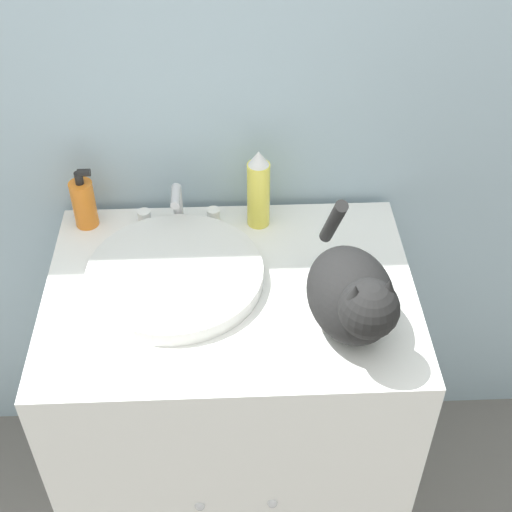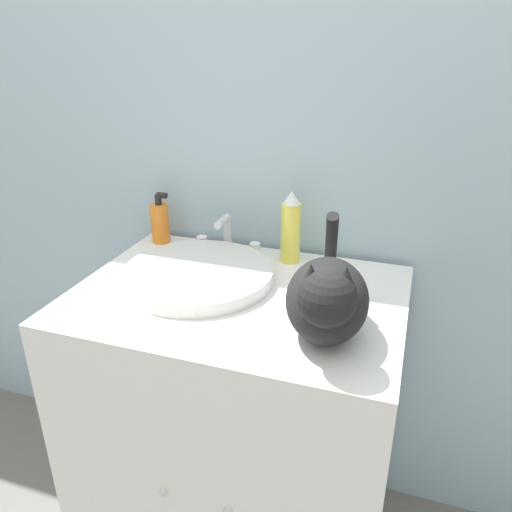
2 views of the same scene
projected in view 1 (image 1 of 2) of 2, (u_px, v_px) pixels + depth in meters
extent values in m
cube|color=#9EB7C6|center=(224.00, 59.00, 1.59)|extent=(6.00, 0.05, 2.50)
cube|color=white|center=(234.00, 408.00, 1.87)|extent=(0.82, 0.60, 0.87)
sphere|color=silver|center=(200.00, 507.00, 1.61)|extent=(0.02, 0.02, 0.02)
sphere|color=silver|center=(272.00, 504.00, 1.62)|extent=(0.02, 0.02, 0.02)
cylinder|color=silver|center=(175.00, 275.00, 1.59)|extent=(0.39, 0.39, 0.04)
cylinder|color=silver|center=(178.00, 204.00, 1.72)|extent=(0.02, 0.02, 0.11)
cylinder|color=silver|center=(176.00, 196.00, 1.66)|extent=(0.02, 0.08, 0.02)
cylinder|color=white|center=(144.00, 217.00, 1.74)|extent=(0.03, 0.03, 0.03)
cylinder|color=white|center=(213.00, 215.00, 1.75)|extent=(0.03, 0.03, 0.03)
ellipsoid|color=black|center=(350.00, 295.00, 1.45)|extent=(0.21, 0.26, 0.17)
sphere|color=black|center=(369.00, 309.00, 1.33)|extent=(0.13, 0.13, 0.12)
cone|color=black|center=(355.00, 293.00, 1.30)|extent=(0.04, 0.04, 0.04)
cone|color=black|center=(388.00, 288.00, 1.30)|extent=(0.04, 0.04, 0.04)
cylinder|color=black|center=(333.00, 222.00, 1.50)|extent=(0.04, 0.11, 0.16)
cylinder|color=orange|center=(84.00, 204.00, 1.71)|extent=(0.06, 0.06, 0.12)
cylinder|color=black|center=(79.00, 178.00, 1.66)|extent=(0.02, 0.02, 0.03)
cylinder|color=black|center=(84.00, 173.00, 1.65)|extent=(0.03, 0.02, 0.02)
cylinder|color=#EADB4C|center=(258.00, 195.00, 1.70)|extent=(0.05, 0.05, 0.17)
cone|color=white|center=(259.00, 158.00, 1.63)|extent=(0.05, 0.05, 0.04)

